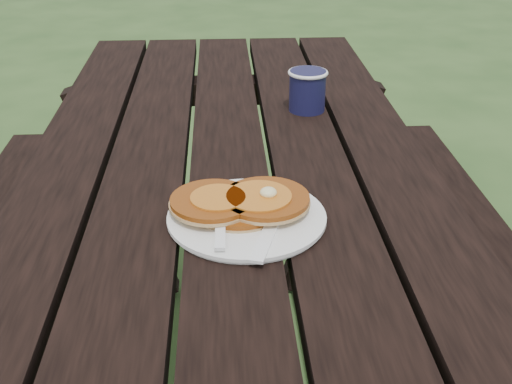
{
  "coord_description": "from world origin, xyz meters",
  "views": [
    {
      "loc": [
        -0.01,
        -1.04,
        1.26
      ],
      "look_at": [
        0.04,
        -0.19,
        0.8
      ],
      "focal_mm": 45.0,
      "sensor_mm": 36.0,
      "label": 1
    }
  ],
  "objects": [
    {
      "name": "knife",
      "position": [
        0.06,
        -0.23,
        0.76
      ],
      "size": [
        0.07,
        0.18,
        0.0
      ],
      "primitive_type": "cube",
      "rotation": [
        0.0,
        0.0,
        -0.29
      ],
      "color": "white",
      "rests_on": "plate"
    },
    {
      "name": "picnic_table",
      "position": [
        0.0,
        0.0,
        0.37
      ],
      "size": [
        1.36,
        1.8,
        0.75
      ],
      "color": "black",
      "rests_on": "ground"
    },
    {
      "name": "plate",
      "position": [
        0.02,
        -0.19,
        0.76
      ],
      "size": [
        0.28,
        0.28,
        0.01
      ],
      "primitive_type": "cylinder",
      "rotation": [
        0.0,
        0.0,
        0.18
      ],
      "color": "white",
      "rests_on": "picnic_table"
    },
    {
      "name": "pancake_stack",
      "position": [
        0.02,
        -0.17,
        0.77
      ],
      "size": [
        0.22,
        0.14,
        0.04
      ],
      "rotation": [
        0.0,
        0.0,
        0.29
      ],
      "color": "#8B410F",
      "rests_on": "plate"
    },
    {
      "name": "coffee_cup",
      "position": [
        0.18,
        0.28,
        0.8
      ],
      "size": [
        0.09,
        0.09,
        0.09
      ],
      "rotation": [
        0.0,
        0.0,
        -0.05
      ],
      "color": "#131336",
      "rests_on": "picnic_table"
    },
    {
      "name": "fork",
      "position": [
        -0.02,
        -0.24,
        0.77
      ],
      "size": [
        0.04,
        0.16,
        0.01
      ],
      "primitive_type": null,
      "rotation": [
        0.0,
        0.0,
        -0.02
      ],
      "color": "white",
      "rests_on": "plate"
    }
  ]
}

